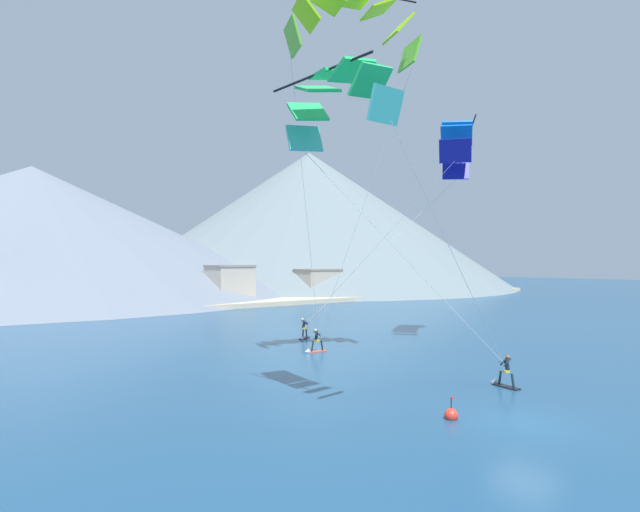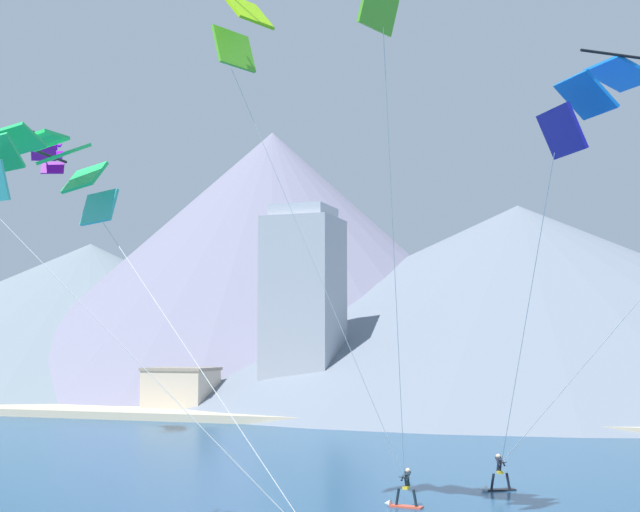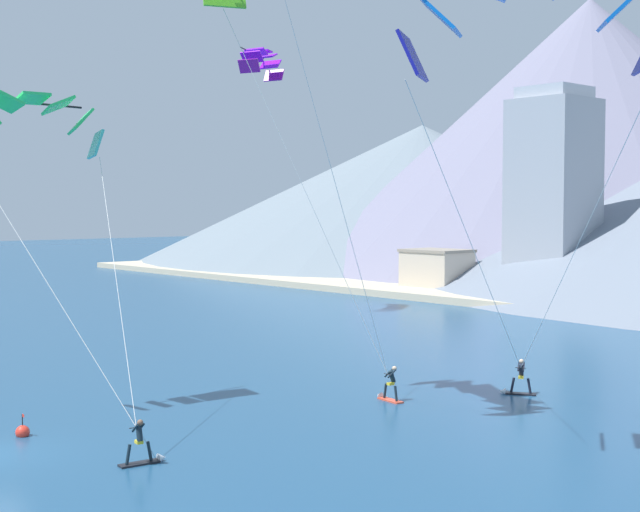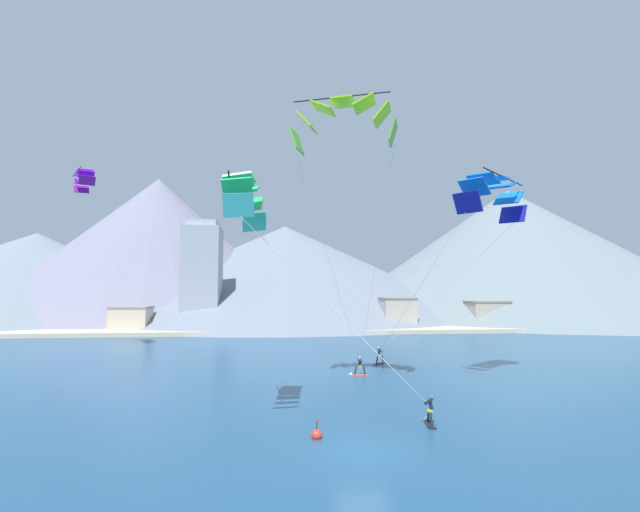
{
  "view_description": "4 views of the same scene",
  "coord_description": "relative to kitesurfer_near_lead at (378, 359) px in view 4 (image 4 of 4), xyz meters",
  "views": [
    {
      "loc": [
        -18.8,
        -10.58,
        6.33
      ],
      "look_at": [
        1.6,
        15.08,
        6.84
      ],
      "focal_mm": 28.0,
      "sensor_mm": 36.0,
      "label": 1
    },
    {
      "loc": [
        12.81,
        -20.41,
        7.0
      ],
      "look_at": [
        1.41,
        11.95,
        10.37
      ],
      "focal_mm": 50.0,
      "sensor_mm": 36.0,
      "label": 2
    },
    {
      "loc": [
        31.98,
        -12.26,
        9.1
      ],
      "look_at": [
        1.0,
        15.26,
        6.8
      ],
      "focal_mm": 50.0,
      "sensor_mm": 36.0,
      "label": 3
    },
    {
      "loc": [
        -3.98,
        -20.4,
        7.6
      ],
      "look_at": [
        -0.33,
        16.48,
        10.51
      ],
      "focal_mm": 24.0,
      "sensor_mm": 36.0,
      "label": 4
    }
  ],
  "objects": [
    {
      "name": "kitesurfer_near_trail",
      "position": [
        -3.21,
        -5.64,
        -0.05
      ],
      "size": [
        1.78,
        0.64,
        1.71
      ],
      "color": "#E54C33",
      "rests_on": "ground"
    },
    {
      "name": "race_marker_buoy",
      "position": [
        -8.27,
        -21.24,
        -0.38
      ],
      "size": [
        0.56,
        0.56,
        1.02
      ],
      "color": "red",
      "rests_on": "ground"
    },
    {
      "name": "parafoil_kite_near_trail",
      "position": [
        -5.39,
        -12.22,
        20.12
      ],
      "size": [
        8.26,
        8.68,
        20.78
      ],
      "color": "#56B528"
    },
    {
      "name": "highrise_tower",
      "position": [
        -24.77,
        39.94,
        9.65
      ],
      "size": [
        7.0,
        7.0,
        20.79
      ],
      "color": "#999EA8",
      "rests_on": "ground"
    },
    {
      "name": "shore_building_promenade_mid",
      "position": [
        30.54,
        36.78,
        2.16
      ],
      "size": [
        7.41,
        5.35,
        5.37
      ],
      "color": "#A89E8E",
      "rests_on": "ground"
    },
    {
      "name": "shore_building_harbour_front",
      "position": [
        12.39,
        36.1,
        2.53
      ],
      "size": [
        6.24,
        5.96,
        6.11
      ],
      "color": "#B7AD9E",
      "rests_on": "ground"
    },
    {
      "name": "parafoil_kite_near_lead",
      "position": [
        7.53,
        -10.01,
        15.15
      ],
      "size": [
        11.42,
        13.41,
        15.66
      ],
      "color": "#161895"
    },
    {
      "name": "ground_plane",
      "position": [
        -6.34,
        -23.29,
        -0.54
      ],
      "size": [
        400.0,
        400.0,
        0.0
      ],
      "primitive_type": "plane",
      "color": "navy"
    },
    {
      "name": "mountain_peak_far_spur",
      "position": [
        -8.3,
        81.05,
        12.51
      ],
      "size": [
        112.19,
        112.19,
        26.1
      ],
      "color": "slate",
      "rests_on": "ground"
    },
    {
      "name": "kitesurfer_mid_center",
      "position": [
        -1.7,
        -19.56,
        -0.05
      ],
      "size": [
        0.64,
        1.78,
        1.72
      ],
      "color": "black",
      "rests_on": "ground"
    },
    {
      "name": "parafoil_kite_distant_high_outer",
      "position": [
        -34.42,
        11.13,
        20.91
      ],
      "size": [
        4.58,
        6.22,
        2.23
      ],
      "color": "#7D1690"
    },
    {
      "name": "parafoil_kite_mid_center",
      "position": [
        -12.28,
        -18.77,
        12.42
      ],
      "size": [
        11.5,
        6.33,
        12.82
      ],
      "color": "#43C5B5"
    },
    {
      "name": "shore_building_quay_east",
      "position": [
        -36.28,
        35.95,
        1.78
      ],
      "size": [
        6.63,
        5.15,
        4.61
      ],
      "color": "beige",
      "rests_on": "ground"
    },
    {
      "name": "kitesurfer_near_lead",
      "position": [
        0.0,
        0.0,
        0.0
      ],
      "size": [
        1.69,
        1.26,
        1.78
      ],
      "color": "black",
      "rests_on": "ground"
    },
    {
      "name": "mountain_peak_east_shoulder",
      "position": [
        -73.64,
        75.23,
        10.74
      ],
      "size": [
        94.71,
        94.71,
        22.55
      ],
      "color": "slate",
      "rests_on": "ground"
    },
    {
      "name": "shoreline_strip",
      "position": [
        -6.34,
        32.97,
        -0.19
      ],
      "size": [
        180.0,
        10.0,
        0.7
      ],
      "primitive_type": "cube",
      "color": "beige",
      "rests_on": "ground"
    },
    {
      "name": "mountain_peak_west_ridge",
      "position": [
        -43.02,
        75.58,
        18.47
      ],
      "size": [
        82.52,
        82.52,
        38.01
      ],
      "color": "slate",
      "rests_on": "ground"
    },
    {
      "name": "mountain_peak_central_summit",
      "position": [
        56.79,
        73.92,
        17.76
      ],
      "size": [
        105.69,
        105.69,
        36.61
      ],
      "color": "slate",
      "rests_on": "ground"
    }
  ]
}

